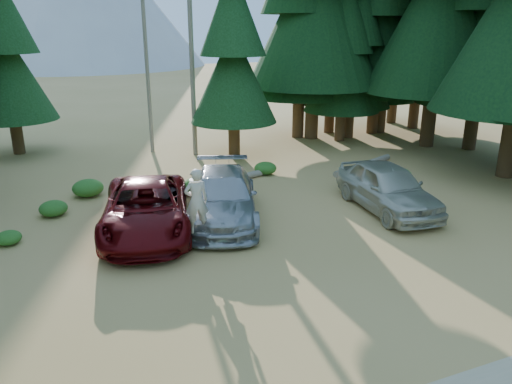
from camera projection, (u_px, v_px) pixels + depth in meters
ground at (313, 275)px, 13.78m from camera, size 160.00×160.00×0.00m
forest_belt_north at (179, 154)px, 26.92m from camera, size 36.00×7.00×22.00m
snag_front at (191, 37)px, 24.88m from camera, size 0.24×0.24×12.00m
snag_back at (146, 57)px, 25.78m from camera, size 0.20×0.20×10.00m
red_pickup at (146, 208)px, 16.41m from camera, size 4.01×6.45×1.67m
silver_minivan_center at (223, 197)px, 17.50m from camera, size 4.12×6.26×1.68m
silver_minivan_right at (388, 187)px, 18.41m from camera, size 2.61×5.36×1.76m
frisbee_player at (196, 201)px, 14.85m from camera, size 0.75×0.52×2.00m
log_left at (223, 181)px, 21.62m from camera, size 4.14×1.40×0.30m
log_mid at (187, 186)px, 21.05m from camera, size 3.09×1.55×0.27m
log_right at (363, 165)px, 24.13m from camera, size 4.29×2.03×0.29m
shrub_far_left at (88, 188)px, 20.08m from camera, size 1.23×1.23×0.68m
shrub_left at (53, 208)px, 18.02m from camera, size 1.00×1.00×0.55m
shrub_center_left at (198, 186)px, 20.35m from camera, size 1.25×1.25×0.69m
shrub_center_right at (177, 189)px, 20.18m from camera, size 1.03×1.03×0.57m
shrub_right at (265, 168)px, 23.10m from camera, size 1.03×1.03×0.57m
shrub_far_right at (357, 174)px, 22.11m from camera, size 1.05×1.05×0.58m
shrub_edge_west at (9, 238)px, 15.66m from camera, size 0.78×0.78×0.43m
shrub_edge_east at (399, 175)px, 22.00m from camera, size 1.11×1.11×0.61m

